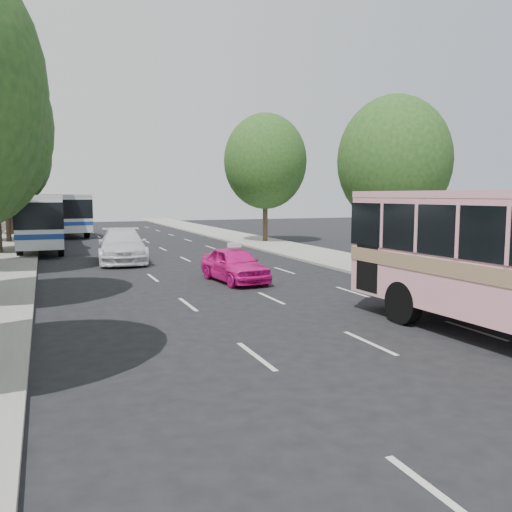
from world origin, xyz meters
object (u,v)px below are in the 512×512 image
pink_taxi (234,265)px  white_pickup (122,246)px  tour_coach_rear (63,211)px  tour_coach_front (40,217)px

pink_taxi → white_pickup: (-3.35, 8.18, 0.16)m
white_pickup → tour_coach_rear: bearing=101.5°
pink_taxi → white_pickup: white_pickup is taller
white_pickup → tour_coach_front: (-3.95, 8.13, 1.24)m
tour_coach_front → white_pickup: bearing=-63.5°
pink_taxi → white_pickup: 8.84m
tour_coach_front → pink_taxi: bearing=-65.3°
pink_taxi → tour_coach_rear: size_ratio=0.34×
pink_taxi → tour_coach_front: size_ratio=0.35×
tour_coach_front → tour_coach_rear: tour_coach_rear is taller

